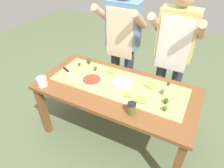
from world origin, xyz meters
TOP-DOWN VIEW (x-y plane):
  - ground_plane at (0.00, 0.00)m, footprint 8.00×8.00m
  - prep_table at (0.00, 0.00)m, footprint 1.69×0.82m
  - cutting_board at (-0.00, 0.05)m, footprint 1.44×0.52m
  - chefs_knife at (-0.61, -0.01)m, footprint 0.27×0.13m
  - pizza_whole_white_garlic at (0.03, 0.08)m, footprint 0.24×0.24m
  - pizza_whole_tomato_red at (-0.28, -0.03)m, footprint 0.24×0.24m
  - pizza_slice_far_right at (0.32, -0.09)m, footprint 0.11×0.11m
  - pizza_slice_near_right at (0.17, -0.08)m, footprint 0.09×0.09m
  - pizza_slice_center at (-0.17, 0.23)m, footprint 0.10×0.10m
  - pizza_slice_far_left at (0.31, 0.18)m, footprint 0.14×0.14m
  - broccoli_floret_front_left at (0.46, 0.09)m, footprint 0.04×0.04m
  - broccoli_floret_back_right at (0.55, -0.13)m, footprint 0.04×0.04m
  - broccoli_floret_center_right at (0.53, -0.03)m, footprint 0.05×0.05m
  - broccoli_floret_center_left at (0.48, 0.25)m, footprint 0.03×0.03m
  - broccoli_floret_front_right at (-0.50, 0.25)m, footprint 0.05×0.05m
  - broccoli_floret_back_mid at (-0.57, 0.16)m, footprint 0.03×0.03m
  - broccoli_floret_front_mid at (-0.35, 0.16)m, footprint 0.04×0.04m
  - cheese_crumble_a at (-0.44, 0.10)m, footprint 0.03×0.03m
  - cheese_crumble_b at (0.58, 0.20)m, footprint 0.02×0.02m
  - cheese_crumble_c at (-0.30, 0.26)m, footprint 0.02×0.02m
  - flour_cup at (-0.72, -0.32)m, footprint 0.11×0.11m
  - sauce_jar at (0.29, -0.28)m, footprint 0.08×0.08m
  - cook_left at (-0.22, 0.62)m, footprint 0.54×0.39m
  - cook_right at (0.41, 0.62)m, footprint 0.54×0.39m

SIDE VIEW (x-z plane):
  - ground_plane at x=0.00m, z-range 0.00..0.00m
  - prep_table at x=0.00m, z-range 0.28..1.02m
  - cutting_board at x=0.00m, z-range 0.74..0.76m
  - pizza_slice_far_right at x=0.32m, z-range 0.76..0.77m
  - pizza_slice_near_right at x=0.17m, z-range 0.76..0.77m
  - pizza_slice_center at x=-0.17m, z-range 0.76..0.77m
  - pizza_slice_far_left at x=0.31m, z-range 0.76..0.77m
  - chefs_knife at x=-0.61m, z-range 0.76..0.78m
  - cheese_crumble_c at x=-0.30m, z-range 0.76..0.77m
  - pizza_whole_white_garlic at x=0.03m, z-range 0.76..0.78m
  - pizza_whole_tomato_red at x=-0.28m, z-range 0.76..0.78m
  - cheese_crumble_b at x=0.58m, z-range 0.76..0.78m
  - cheese_crumble_a at x=-0.44m, z-range 0.76..0.78m
  - flour_cup at x=-0.72m, z-range 0.74..0.83m
  - broccoli_floret_back_mid at x=-0.57m, z-range 0.77..0.81m
  - broccoli_floret_center_left at x=0.48m, z-range 0.77..0.81m
  - broccoli_floret_front_mid at x=-0.35m, z-range 0.77..0.82m
  - broccoli_floret_front_left at x=0.46m, z-range 0.77..0.83m
  - broccoli_floret_back_right at x=0.55m, z-range 0.77..0.83m
  - broccoli_floret_center_right at x=0.53m, z-range 0.77..0.83m
  - broccoli_floret_front_right at x=-0.50m, z-range 0.77..0.84m
  - sauce_jar at x=0.29m, z-range 0.74..0.86m
  - cook_left at x=-0.22m, z-range 0.16..1.83m
  - cook_right at x=0.41m, z-range 0.16..1.83m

